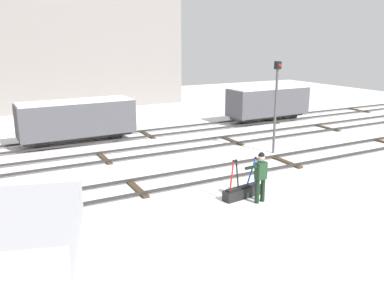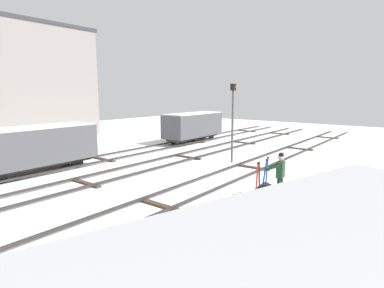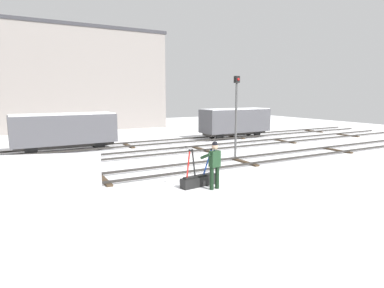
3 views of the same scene
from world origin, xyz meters
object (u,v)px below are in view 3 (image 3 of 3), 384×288
(switch_lever_frame, at_px, (199,179))
(freight_car_near_switch, at_px, (235,121))
(freight_car_mid_siding, at_px, (65,130))
(signal_post, at_px, (236,109))
(rail_worker, at_px, (214,162))

(switch_lever_frame, height_order, freight_car_near_switch, freight_car_near_switch)
(switch_lever_frame, height_order, freight_car_mid_siding, freight_car_mid_siding)
(signal_post, bearing_deg, switch_lever_frame, -139.12)
(freight_car_mid_siding, height_order, freight_car_near_switch, freight_car_near_switch)
(switch_lever_frame, relative_size, rail_worker, 0.89)
(switch_lever_frame, relative_size, signal_post, 0.36)
(signal_post, height_order, freight_car_mid_siding, signal_post)
(switch_lever_frame, bearing_deg, freight_car_near_switch, 40.99)
(switch_lever_frame, bearing_deg, freight_car_mid_siding, 101.10)
(switch_lever_frame, xyz_separation_m, rail_worker, (0.27, -0.58, 0.74))
(freight_car_mid_siding, distance_m, freight_car_near_switch, 12.56)
(rail_worker, xyz_separation_m, freight_car_near_switch, (8.89, 10.83, 0.34))
(rail_worker, xyz_separation_m, freight_car_mid_siding, (-3.67, 10.83, 0.33))
(rail_worker, relative_size, freight_car_mid_siding, 0.30)
(freight_car_mid_siding, relative_size, freight_car_near_switch, 1.06)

